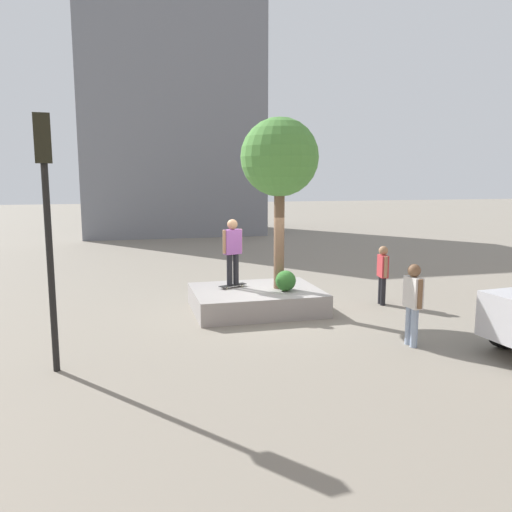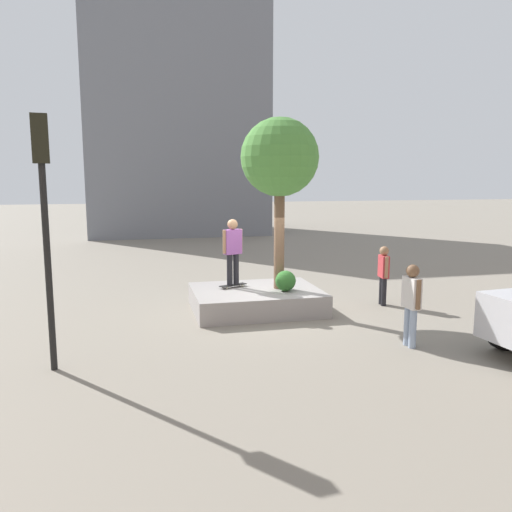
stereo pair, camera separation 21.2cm
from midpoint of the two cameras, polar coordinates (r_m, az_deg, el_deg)
name	(u,v)px [view 2 (the right image)]	position (r m, az deg, el deg)	size (l,w,h in m)	color
ground_plane	(266,312)	(13.68, 1.54, -6.27)	(120.00, 120.00, 0.00)	gray
planter_ledge	(256,300)	(13.79, 0.44, -4.89)	(3.36, 2.60, 0.58)	gray
plaza_tree	(280,159)	(13.56, 3.12, 10.75)	(2.05, 2.05, 4.52)	brown
boxwood_shrub	(286,281)	(13.48, 3.77, -2.78)	(0.54, 0.54, 0.54)	#2D6628
skateboard	(233,285)	(13.93, -2.15, -3.29)	(0.82, 0.52, 0.07)	black
skateboarder	(233,247)	(13.75, -2.17, 0.99)	(0.57, 0.36, 1.79)	black
traffic_light_corner	(44,200)	(9.82, -22.03, 5.86)	(0.31, 0.35, 4.64)	black
pedestrian_crossing	(383,271)	(14.67, 14.45, -1.66)	(0.26, 0.56, 1.66)	black
bystander_watching	(411,300)	(11.22, 17.48, -4.66)	(0.27, 0.60, 1.76)	#8C9EB7
plaza_lowrise_south	(176,123)	(33.93, -8.74, 14.50)	(10.80, 7.30, 13.98)	slate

